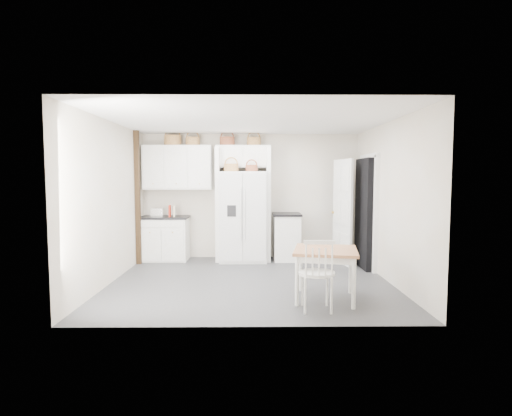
{
  "coord_description": "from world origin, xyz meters",
  "views": [
    {
      "loc": [
        0.03,
        -6.43,
        1.7
      ],
      "look_at": [
        0.1,
        0.4,
        1.17
      ],
      "focal_mm": 28.0,
      "sensor_mm": 36.0,
      "label": 1
    }
  ],
  "objects": [
    {
      "name": "basket_upper_b",
      "position": [
        -1.6,
        1.83,
        2.45
      ],
      "size": [
        0.35,
        0.35,
        0.2
      ],
      "primitive_type": "cylinder",
      "color": "brown",
      "rests_on": "upper_cabinet"
    },
    {
      "name": "ceiling",
      "position": [
        0.0,
        0.0,
        2.6
      ],
      "size": [
        4.5,
        4.5,
        0.0
      ],
      "primitive_type": "plane",
      "color": "white",
      "rests_on": "wall_back"
    },
    {
      "name": "bridge_cabinet",
      "position": [
        -0.15,
        1.83,
        2.12
      ],
      "size": [
        1.12,
        0.34,
        0.45
      ],
      "primitive_type": "cube",
      "color": "white",
      "rests_on": "wall_back"
    },
    {
      "name": "fridge_panel_left",
      "position": [
        -0.66,
        1.7,
        1.15
      ],
      "size": [
        0.08,
        0.6,
        2.3
      ],
      "primitive_type": "cube",
      "color": "white",
      "rests_on": "floor"
    },
    {
      "name": "wall_left",
      "position": [
        -2.25,
        0.0,
        1.3
      ],
      "size": [
        0.0,
        4.0,
        4.0
      ],
      "primitive_type": "plane",
      "rotation": [
        1.57,
        0.0,
        1.57
      ],
      "color": "beige",
      "rests_on": "floor"
    },
    {
      "name": "floor",
      "position": [
        0.0,
        0.0,
        0.0
      ],
      "size": [
        4.5,
        4.5,
        0.0
      ],
      "primitive_type": "plane",
      "color": "#444444",
      "rests_on": "ground"
    },
    {
      "name": "trim_post",
      "position": [
        -2.2,
        1.35,
        1.3
      ],
      "size": [
        0.09,
        0.09,
        2.6
      ],
      "primitive_type": "cube",
      "color": "#301F10",
      "rests_on": "floor"
    },
    {
      "name": "upper_cabinet",
      "position": [
        -1.5,
        1.83,
        1.9
      ],
      "size": [
        1.4,
        0.34,
        0.9
      ],
      "primitive_type": "cube",
      "color": "white",
      "rests_on": "wall_back"
    },
    {
      "name": "counter_left",
      "position": [
        -1.76,
        1.7,
        0.88
      ],
      "size": [
        0.97,
        0.63,
        0.04
      ],
      "primitive_type": "cube",
      "color": "black",
      "rests_on": "base_cab_left"
    },
    {
      "name": "refrigerator",
      "position": [
        -0.15,
        1.64,
        0.91
      ],
      "size": [
        0.94,
        0.75,
        1.81
      ],
      "primitive_type": "cube",
      "color": "silver",
      "rests_on": "floor"
    },
    {
      "name": "dining_table",
      "position": [
        1.05,
        -0.97,
        0.35
      ],
      "size": [
        0.99,
        0.99,
        0.71
      ],
      "primitive_type": "cube",
      "rotation": [
        0.0,
        0.0,
        -0.19
      ],
      "color": "#97623D",
      "rests_on": "floor"
    },
    {
      "name": "wall_back",
      "position": [
        0.0,
        2.0,
        1.3
      ],
      "size": [
        4.5,
        0.0,
        4.5
      ],
      "primitive_type": "plane",
      "rotation": [
        1.57,
        0.0,
        0.0
      ],
      "color": "beige",
      "rests_on": "floor"
    },
    {
      "name": "basket_fridge_b",
      "position": [
        0.02,
        1.54,
        1.88
      ],
      "size": [
        0.24,
        0.24,
        0.13
      ],
      "primitive_type": "cylinder",
      "color": "brown",
      "rests_on": "refrigerator"
    },
    {
      "name": "counter_right",
      "position": [
        0.74,
        1.7,
        0.94
      ],
      "size": [
        0.57,
        0.67,
        0.04
      ],
      "primitive_type": "cube",
      "color": "black",
      "rests_on": "base_cab_right"
    },
    {
      "name": "basket_bridge_a",
      "position": [
        -0.48,
        1.83,
        2.44
      ],
      "size": [
        0.3,
        0.3,
        0.17
      ],
      "primitive_type": "cylinder",
      "color": "brown",
      "rests_on": "bridge_cabinet"
    },
    {
      "name": "doorway_void",
      "position": [
        2.16,
        1.0,
        1.02
      ],
      "size": [
        0.18,
        0.85,
        2.05
      ],
      "primitive_type": "cube",
      "color": "black",
      "rests_on": "floor"
    },
    {
      "name": "wall_right",
      "position": [
        2.25,
        0.0,
        1.3
      ],
      "size": [
        0.0,
        4.0,
        4.0
      ],
      "primitive_type": "plane",
      "rotation": [
        1.57,
        0.0,
        -1.57
      ],
      "color": "beige",
      "rests_on": "floor"
    },
    {
      "name": "door_slab",
      "position": [
        1.8,
        1.33,
        1.02
      ],
      "size": [
        0.21,
        0.79,
        2.05
      ],
      "primitive_type": "cube",
      "rotation": [
        0.0,
        0.0,
        -1.36
      ],
      "color": "white",
      "rests_on": "floor"
    },
    {
      "name": "cookbook_cream",
      "position": [
        -1.55,
        1.62,
        1.02
      ],
      "size": [
        0.07,
        0.15,
        0.22
      ],
      "primitive_type": "cube",
      "rotation": [
        0.0,
        0.0,
        0.24
      ],
      "color": "beige",
      "rests_on": "counter_left"
    },
    {
      "name": "base_cab_right",
      "position": [
        0.74,
        1.7,
        0.46
      ],
      "size": [
        0.52,
        0.63,
        0.92
      ],
      "primitive_type": "cube",
      "color": "white",
      "rests_on": "floor"
    },
    {
      "name": "cookbook_red",
      "position": [
        -1.63,
        1.62,
        1.02
      ],
      "size": [
        0.05,
        0.16,
        0.23
      ],
      "primitive_type": "cube",
      "rotation": [
        0.0,
        0.0,
        0.08
      ],
      "color": "#B52110",
      "rests_on": "counter_left"
    },
    {
      "name": "toaster",
      "position": [
        -1.9,
        1.66,
        0.99
      ],
      "size": [
        0.25,
        0.15,
        0.17
      ],
      "primitive_type": "cube",
      "rotation": [
        0.0,
        0.0,
        -0.03
      ],
      "color": "silver",
      "rests_on": "counter_left"
    },
    {
      "name": "basket_upper_c",
      "position": [
        -1.19,
        1.83,
        2.43
      ],
      "size": [
        0.29,
        0.29,
        0.17
      ],
      "primitive_type": "cylinder",
      "color": "brown",
      "rests_on": "upper_cabinet"
    },
    {
      "name": "windsor_chair",
      "position": [
        0.85,
        -1.42,
        0.48
      ],
      "size": [
        0.48,
        0.43,
        0.96
      ],
      "primitive_type": "cube",
      "rotation": [
        0.0,
        0.0,
        -0.02
      ],
      "color": "white",
      "rests_on": "floor"
    },
    {
      "name": "basket_fridge_a",
      "position": [
        -0.39,
        1.54,
        1.89
      ],
      "size": [
        0.29,
        0.29,
        0.15
      ],
      "primitive_type": "cylinder",
      "color": "brown",
      "rests_on": "refrigerator"
    },
    {
      "name": "fridge_panel_right",
      "position": [
        0.36,
        1.7,
        1.15
      ],
      "size": [
        0.08,
        0.6,
        2.3
      ],
      "primitive_type": "cube",
      "color": "white",
      "rests_on": "floor"
    },
    {
      "name": "basket_bridge_b",
      "position": [
        0.07,
        1.83,
        2.43
      ],
      "size": [
        0.28,
        0.28,
        0.16
      ],
      "primitive_type": "cylinder",
      "color": "brown",
      "rests_on": "bridge_cabinet"
    },
    {
      "name": "base_cab_left",
      "position": [
        -1.76,
        1.7,
        0.43
      ],
      "size": [
        0.93,
        0.59,
        0.86
      ],
      "primitive_type": "cube",
      "color": "white",
      "rests_on": "floor"
    }
  ]
}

